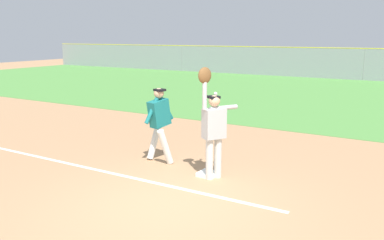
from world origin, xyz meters
name	(u,v)px	position (x,y,z in m)	size (l,w,h in m)	color
ground_plane	(167,206)	(0.00, 0.00, 0.00)	(71.69, 71.69, 0.00)	tan
outfield_grass	(337,96)	(0.00, 14.58, 0.01)	(55.22, 16.31, 0.01)	#549342
chalk_foul_line	(43,158)	(-4.12, 0.79, 0.00)	(12.00, 0.10, 0.01)	white
first_base	(208,174)	(-0.12, 1.69, 0.04)	(0.38, 0.38, 0.08)	white
fielder	(213,125)	(0.03, 1.62, 1.12)	(0.57, 0.82, 2.28)	silver
runner	(159,120)	(-1.53, 1.98, 1.00)	(0.75, 0.84, 1.72)	white
baseball	(216,94)	(-0.03, 1.83, 1.72)	(0.07, 0.07, 0.07)	white
outfield_fence	(364,64)	(0.00, 22.74, 1.04)	(55.30, 0.08, 2.08)	#93999E
parked_car_green	(288,64)	(-5.80, 25.40, 0.67)	(4.58, 2.49, 1.25)	#1E6B33
parked_car_blue	(363,66)	(-0.50, 26.20, 0.67)	(4.48, 2.28, 1.25)	#23389E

